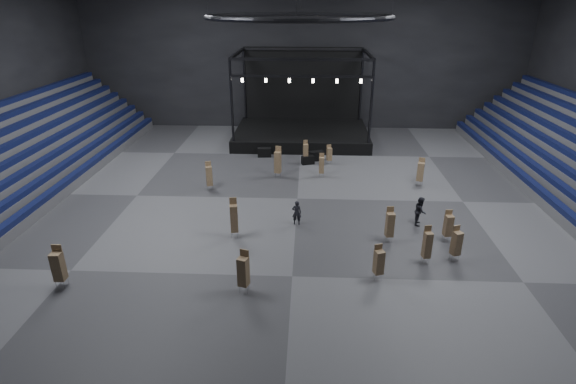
{
  "coord_description": "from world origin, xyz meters",
  "views": [
    {
      "loc": [
        0.74,
        -31.36,
        14.07
      ],
      "look_at": [
        -0.63,
        -2.0,
        1.4
      ],
      "focal_mm": 28.0,
      "sensor_mm": 36.0,
      "label": 1
    }
  ],
  "objects_px": {
    "chair_stack_1": "(278,162)",
    "crew_member": "(420,211)",
    "flight_case_left": "(264,152)",
    "chair_stack_13": "(427,244)",
    "chair_stack_11": "(390,224)",
    "chair_stack_4": "(379,261)",
    "chair_stack_9": "(209,175)",
    "stage": "(302,125)",
    "chair_stack_2": "(58,266)",
    "chair_stack_6": "(234,218)",
    "chair_stack_0": "(306,152)",
    "chair_stack_10": "(329,154)",
    "flight_case_right": "(316,156)",
    "flight_case_mid": "(308,160)",
    "man_center": "(297,213)",
    "chair_stack_5": "(322,165)",
    "chair_stack_12": "(456,243)",
    "chair_stack_8": "(243,271)",
    "chair_stack_7": "(448,225)",
    "chair_stack_3": "(421,171)"
  },
  "relations": [
    {
      "from": "flight_case_right",
      "to": "chair_stack_9",
      "type": "distance_m",
      "value": 11.43
    },
    {
      "from": "chair_stack_6",
      "to": "chair_stack_2",
      "type": "bearing_deg",
      "value": -156.36
    },
    {
      "from": "chair_stack_7",
      "to": "chair_stack_6",
      "type": "bearing_deg",
      "value": 171.79
    },
    {
      "from": "chair_stack_12",
      "to": "chair_stack_6",
      "type": "bearing_deg",
      "value": 149.23
    },
    {
      "from": "chair_stack_10",
      "to": "chair_stack_11",
      "type": "height_order",
      "value": "chair_stack_11"
    },
    {
      "from": "chair_stack_3",
      "to": "crew_member",
      "type": "distance_m",
      "value": 7.14
    },
    {
      "from": "chair_stack_5",
      "to": "crew_member",
      "type": "distance_m",
      "value": 10.72
    },
    {
      "from": "stage",
      "to": "chair_stack_2",
      "type": "distance_m",
      "value": 30.73
    },
    {
      "from": "chair_stack_4",
      "to": "chair_stack_6",
      "type": "distance_m",
      "value": 9.57
    },
    {
      "from": "chair_stack_0",
      "to": "chair_stack_5",
      "type": "height_order",
      "value": "chair_stack_0"
    },
    {
      "from": "stage",
      "to": "flight_case_right",
      "type": "relative_size",
      "value": 10.45
    },
    {
      "from": "chair_stack_8",
      "to": "chair_stack_11",
      "type": "height_order",
      "value": "chair_stack_8"
    },
    {
      "from": "chair_stack_12",
      "to": "man_center",
      "type": "distance_m",
      "value": 10.21
    },
    {
      "from": "chair_stack_2",
      "to": "crew_member",
      "type": "distance_m",
      "value": 22.09
    },
    {
      "from": "flight_case_right",
      "to": "crew_member",
      "type": "distance_m",
      "value": 14.5
    },
    {
      "from": "chair_stack_4",
      "to": "chair_stack_13",
      "type": "relative_size",
      "value": 0.89
    },
    {
      "from": "flight_case_left",
      "to": "chair_stack_1",
      "type": "height_order",
      "value": "chair_stack_1"
    },
    {
      "from": "chair_stack_11",
      "to": "crew_member",
      "type": "height_order",
      "value": "chair_stack_11"
    },
    {
      "from": "chair_stack_8",
      "to": "chair_stack_10",
      "type": "xyz_separation_m",
      "value": [
        5.16,
        20.0,
        -0.28
      ]
    },
    {
      "from": "chair_stack_0",
      "to": "chair_stack_6",
      "type": "xyz_separation_m",
      "value": [
        -4.39,
        -14.17,
        0.21
      ]
    },
    {
      "from": "flight_case_right",
      "to": "chair_stack_13",
      "type": "height_order",
      "value": "chair_stack_13"
    },
    {
      "from": "flight_case_right",
      "to": "flight_case_left",
      "type": "bearing_deg",
      "value": 170.08
    },
    {
      "from": "chair_stack_12",
      "to": "flight_case_left",
      "type": "bearing_deg",
      "value": 103.87
    },
    {
      "from": "chair_stack_0",
      "to": "chair_stack_1",
      "type": "xyz_separation_m",
      "value": [
        -2.32,
        -3.54,
        0.25
      ]
    },
    {
      "from": "chair_stack_7",
      "to": "chair_stack_8",
      "type": "xyz_separation_m",
      "value": [
        -12.03,
        -5.93,
        0.16
      ]
    },
    {
      "from": "chair_stack_4",
      "to": "chair_stack_11",
      "type": "height_order",
      "value": "chair_stack_11"
    },
    {
      "from": "chair_stack_12",
      "to": "chair_stack_9",
      "type": "bearing_deg",
      "value": 127.82
    },
    {
      "from": "chair_stack_6",
      "to": "chair_stack_7",
      "type": "xyz_separation_m",
      "value": [
        13.43,
        0.1,
        -0.25
      ]
    },
    {
      "from": "flight_case_right",
      "to": "chair_stack_0",
      "type": "xyz_separation_m",
      "value": [
        -1.0,
        -0.94,
        0.7
      ]
    },
    {
      "from": "flight_case_mid",
      "to": "man_center",
      "type": "bearing_deg",
      "value": -93.23
    },
    {
      "from": "chair_stack_6",
      "to": "chair_stack_1",
      "type": "bearing_deg",
      "value": 67.57
    },
    {
      "from": "flight_case_mid",
      "to": "crew_member",
      "type": "height_order",
      "value": "crew_member"
    },
    {
      "from": "chair_stack_0",
      "to": "chair_stack_10",
      "type": "height_order",
      "value": "chair_stack_0"
    },
    {
      "from": "chair_stack_3",
      "to": "chair_stack_5",
      "type": "bearing_deg",
      "value": -173.83
    },
    {
      "from": "flight_case_mid",
      "to": "man_center",
      "type": "xyz_separation_m",
      "value": [
        -0.69,
        -12.14,
        0.48
      ]
    },
    {
      "from": "chair_stack_4",
      "to": "chair_stack_9",
      "type": "distance_m",
      "value": 16.74
    },
    {
      "from": "chair_stack_11",
      "to": "crew_member",
      "type": "distance_m",
      "value": 3.49
    },
    {
      "from": "chair_stack_4",
      "to": "chair_stack_8",
      "type": "xyz_separation_m",
      "value": [
        -7.11,
        -1.47,
        0.16
      ]
    },
    {
      "from": "flight_case_left",
      "to": "chair_stack_8",
      "type": "bearing_deg",
      "value": -87.34
    },
    {
      "from": "flight_case_left",
      "to": "chair_stack_8",
      "type": "xyz_separation_m",
      "value": [
        1.01,
        -21.81,
        0.83
      ]
    },
    {
      "from": "flight_case_right",
      "to": "chair_stack_10",
      "type": "height_order",
      "value": "chair_stack_10"
    },
    {
      "from": "chair_stack_11",
      "to": "chair_stack_1",
      "type": "bearing_deg",
      "value": 117.93
    },
    {
      "from": "chair_stack_6",
      "to": "man_center",
      "type": "xyz_separation_m",
      "value": [
        3.92,
        1.93,
        -0.5
      ]
    },
    {
      "from": "flight_case_left",
      "to": "chair_stack_13",
      "type": "distance_m",
      "value": 21.6
    },
    {
      "from": "chair_stack_5",
      "to": "chair_stack_6",
      "type": "height_order",
      "value": "chair_stack_6"
    },
    {
      "from": "flight_case_left",
      "to": "chair_stack_10",
      "type": "xyz_separation_m",
      "value": [
        6.17,
        -1.81,
        0.55
      ]
    },
    {
      "from": "chair_stack_1",
      "to": "chair_stack_2",
      "type": "height_order",
      "value": "chair_stack_1"
    },
    {
      "from": "chair_stack_0",
      "to": "chair_stack_11",
      "type": "relative_size",
      "value": 0.95
    },
    {
      "from": "flight_case_left",
      "to": "chair_stack_11",
      "type": "height_order",
      "value": "chair_stack_11"
    },
    {
      "from": "chair_stack_1",
      "to": "crew_member",
      "type": "distance_m",
      "value": 13.12
    }
  ]
}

